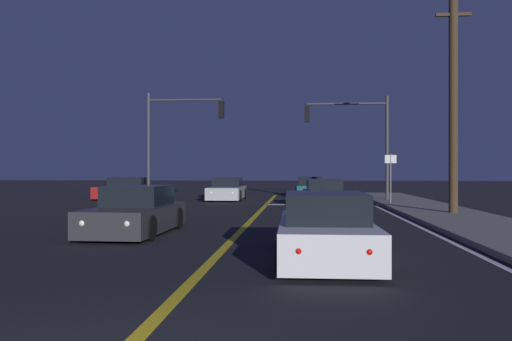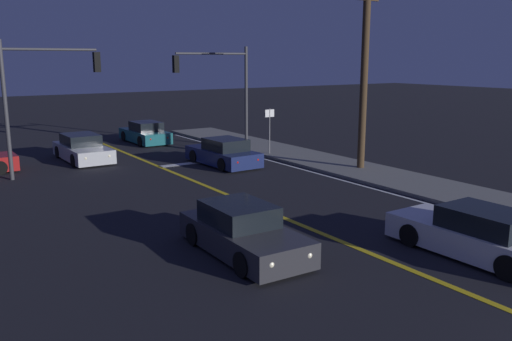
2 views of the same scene
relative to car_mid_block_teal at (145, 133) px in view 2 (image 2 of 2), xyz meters
The scene contains 13 objects.
sidewalk_right 18.67m from the car_mid_block_teal, 74.75° to the right, with size 3.20×42.75×0.15m, color slate.
lane_line_center 18.17m from the car_mid_block_teal, 97.49° to the right, with size 0.20×40.37×0.01m, color gold.
lane_line_edge_right 18.27m from the car_mid_block_teal, 80.36° to the right, with size 0.16×40.37×0.01m, color white.
stop_bar 7.67m from the car_mid_block_teal, 86.47° to the right, with size 5.68×0.50×0.01m, color white.
car_mid_block_teal is the anchor object (origin of this frame).
car_side_waiting_silver 6.24m from the car_mid_block_teal, 142.60° to the right, with size 2.02×4.76×1.34m.
car_far_approaching_charcoal 20.51m from the car_mid_block_teal, 104.74° to the right, with size 1.94×4.39×1.34m.
car_lead_oncoming_navy 8.93m from the car_mid_block_teal, 86.81° to the right, with size 2.08×4.46×1.34m.
car_following_oncoming_white 23.47m from the car_mid_block_teal, 90.39° to the right, with size 1.91×4.75×1.34m.
traffic_signal_near_right 6.76m from the car_mid_block_teal, 65.24° to the right, with size 4.60×0.28×5.84m.
traffic_signal_far_left 10.54m from the car_mid_block_teal, 137.56° to the right, with size 4.23×0.28×5.96m.
utility_pole_right 15.16m from the car_mid_block_teal, 69.07° to the right, with size 1.57×0.34×9.14m.
street_sign_corner 9.05m from the car_mid_block_teal, 64.90° to the right, with size 0.56×0.06×2.57m.
Camera 2 is at (-10.12, -1.62, 5.16)m, focal length 37.55 mm.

